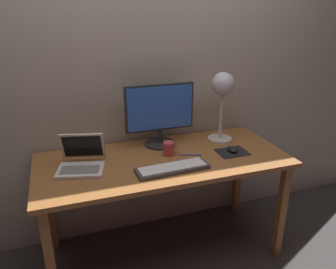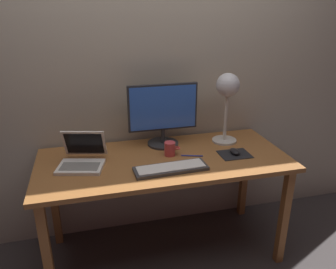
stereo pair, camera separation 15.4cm
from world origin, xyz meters
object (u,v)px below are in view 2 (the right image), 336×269
object	(u,v)px
desk_lamp	(227,92)
coffee_mug	(170,149)
monitor	(163,112)
pen	(192,156)
mouse	(235,151)
laptop	(82,155)
keyboard_main	(171,168)

from	to	relation	value
desk_lamp	coffee_mug	world-z (taller)	desk_lamp
monitor	pen	xyz separation A→B (m)	(0.14, -0.24, -0.23)
mouse	coffee_mug	size ratio (longest dim) A/B	0.90
pen	monitor	bearing A→B (deg)	119.76
mouse	pen	bearing A→B (deg)	172.44
laptop	coffee_mug	size ratio (longest dim) A/B	3.06
desk_lamp	mouse	bearing A→B (deg)	-95.62
laptop	desk_lamp	bearing A→B (deg)	7.02
laptop	pen	xyz separation A→B (m)	(0.69, -0.06, -0.05)
monitor	laptop	xyz separation A→B (m)	(-0.55, -0.18, -0.18)
keyboard_main	laptop	world-z (taller)	laptop
laptop	desk_lamp	world-z (taller)	desk_lamp
monitor	desk_lamp	world-z (taller)	desk_lamp
monitor	keyboard_main	distance (m)	0.45
monitor	coffee_mug	distance (m)	0.27
laptop	coffee_mug	distance (m)	0.55
laptop	pen	size ratio (longest dim) A/B	2.32
mouse	pen	xyz separation A→B (m)	(-0.28, 0.04, -0.02)
monitor	laptop	world-z (taller)	monitor
monitor	keyboard_main	world-z (taller)	monitor
monitor	mouse	world-z (taller)	monitor
coffee_mug	pen	size ratio (longest dim) A/B	0.76
monitor	coffee_mug	xyz separation A→B (m)	(0.00, -0.18, -0.19)
keyboard_main	coffee_mug	distance (m)	0.21
keyboard_main	mouse	distance (m)	0.48
desk_lamp	monitor	bearing A→B (deg)	173.01
monitor	coffee_mug	size ratio (longest dim) A/B	4.48
desk_lamp	mouse	size ratio (longest dim) A/B	5.14
pen	desk_lamp	bearing A→B (deg)	31.13
monitor	pen	distance (m)	0.36
desk_lamp	coffee_mug	size ratio (longest dim) A/B	4.63
laptop	pen	world-z (taller)	laptop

